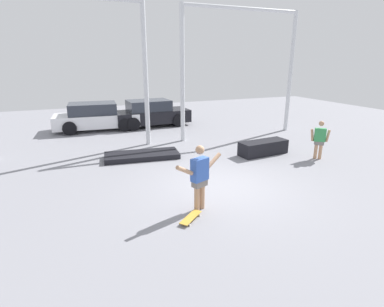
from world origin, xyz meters
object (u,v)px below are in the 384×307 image
at_px(skateboarder, 200,175).
at_px(parked_car_white, 96,117).
at_px(bystander, 320,139).
at_px(grind_box, 263,148).
at_px(manual_pad, 142,155).
at_px(parked_car_black, 151,113).
at_px(skateboard, 191,217).

xyz_separation_m(skateboarder, parked_car_white, (-1.52, 10.39, -0.22)).
bearing_deg(parked_car_white, bystander, -44.84).
height_order(grind_box, bystander, bystander).
distance_m(manual_pad, bystander, 6.72).
height_order(manual_pad, bystander, bystander).
distance_m(grind_box, parked_car_black, 7.51).
bearing_deg(manual_pad, parked_car_white, 101.19).
xyz_separation_m(skateboarder, skateboard, (-0.40, -0.41, -0.85)).
distance_m(skateboard, grind_box, 5.88).
bearing_deg(parked_car_black, bystander, -64.83).
relative_size(manual_pad, parked_car_white, 0.62).
relative_size(manual_pad, parked_car_black, 0.66).
bearing_deg(manual_pad, bystander, -23.03).
relative_size(grind_box, parked_car_white, 0.45).
bearing_deg(skateboarder, skateboard, -156.41).
xyz_separation_m(grind_box, bystander, (1.59, -1.25, 0.51)).
distance_m(skateboard, bystander, 6.67).
height_order(parked_car_white, bystander, bystander).
distance_m(parked_car_white, bystander, 11.09).
distance_m(skateboard, manual_pad, 5.05).
xyz_separation_m(skateboarder, grind_box, (4.18, 3.28, -0.64)).
xyz_separation_m(skateboarder, parked_car_black, (1.48, 10.27, -0.21)).
height_order(skateboarder, parked_car_white, skateboarder).
xyz_separation_m(parked_car_white, parked_car_black, (3.00, -0.12, 0.01)).
bearing_deg(grind_box, bystander, -38.19).
bearing_deg(parked_car_white, parked_car_black, 1.87).
bearing_deg(skateboard, manual_pad, 49.73).
xyz_separation_m(skateboard, manual_pad, (0.02, 5.05, 0.03)).
xyz_separation_m(manual_pad, bystander, (6.15, -2.61, 0.69)).
relative_size(skateboarder, bystander, 1.15).
bearing_deg(skateboard, grind_box, -1.27).
height_order(skateboarder, manual_pad, skateboarder).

